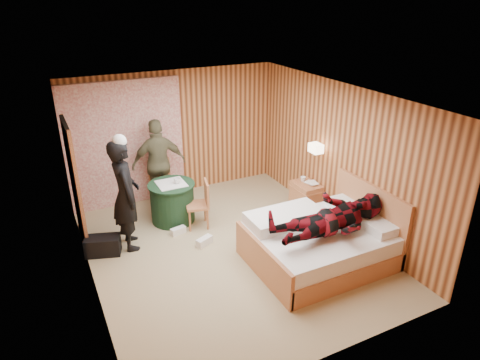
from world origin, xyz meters
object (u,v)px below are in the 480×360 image
man_at_table (159,164)px  man_on_bed (334,210)px  wall_lamp (316,148)px  chair_near (201,201)px  duffel_bag (103,246)px  nightstand (306,197)px  round_table (172,202)px  bed (319,242)px  chair_far (161,180)px  woman_standing (126,195)px

man_at_table → man_on_bed: (1.64, -3.14, 0.11)m
wall_lamp → chair_near: wall_lamp is taller
duffel_bag → chair_near: bearing=22.7°
nightstand → man_on_bed: (-0.73, -1.68, 0.69)m
wall_lamp → round_table: bearing=159.6°
bed → duffel_bag: 3.40m
wall_lamp → chair_near: size_ratio=0.31×
wall_lamp → nightstand: bearing=107.2°
chair_far → duffel_bag: (-1.35, -1.22, -0.39)m
round_table → man_on_bed: size_ratio=0.47×
round_table → woman_standing: woman_standing is taller
round_table → man_at_table: (0.00, 0.70, 0.49)m
round_table → chair_far: bearing=89.6°
chair_far → bed: bearing=-57.6°
man_at_table → woman_standing: bearing=58.6°
bed → duffel_bag: bed is taller
woman_standing → chair_far: bearing=-34.4°
bed → nightstand: 1.64m
round_table → man_at_table: bearing=90.0°
chair_near → woman_standing: size_ratio=0.47×
bed → woman_standing: 3.10m
nightstand → round_table: bearing=162.2°
nightstand → round_table: round_table is taller
chair_near → duffel_bag: 1.78m
round_table → chair_near: size_ratio=0.98×
chair_far → man_on_bed: (1.64, -3.11, 0.44)m
round_table → man_on_bed: 3.01m
wall_lamp → woman_standing: woman_standing is taller
chair_near → bed: bearing=48.1°
bed → nightstand: bed is taller
duffel_bag → man_on_bed: size_ratio=0.30×
chair_near → man_at_table: 1.24m
round_table → chair_near: (0.40, -0.42, 0.12)m
round_table → chair_far: (0.00, 0.66, 0.17)m
wall_lamp → man_on_bed: man_on_bed is taller
bed → round_table: bearing=126.1°
duffel_bag → man_at_table: man_at_table is taller
nightstand → chair_near: 2.02m
bed → nightstand: size_ratio=3.49×
nightstand → duffel_bag: size_ratio=1.08×
round_table → man_on_bed: (1.64, -2.44, 0.61)m
wall_lamp → man_on_bed: bearing=-116.6°
chair_near → chair_far: bearing=-146.2°
round_table → chair_far: 0.68m
duffel_bag → bed: bearing=-11.1°
bed → chair_near: 2.18m
round_table → chair_far: chair_far is taller
duffel_bag → woman_standing: 0.89m
wall_lamp → man_on_bed: (-0.77, -1.54, -0.32)m
round_table → man_at_table: size_ratio=0.48×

